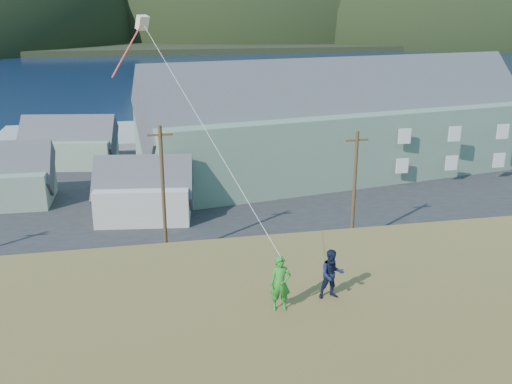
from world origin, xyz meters
TOP-DOWN VIEW (x-y plane):
  - ground at (0.00, 0.00)m, footprint 900.00×900.00m
  - grass_strip at (0.00, -2.00)m, footprint 110.00×8.00m
  - waterfront_lot at (0.00, 17.00)m, footprint 72.00×36.00m
  - wharf at (-6.00, 40.00)m, footprint 26.00×14.00m
  - far_shore at (0.00, 330.00)m, footprint 900.00×320.00m
  - far_hills at (35.59, 279.38)m, footprint 760.00×265.00m
  - lodge at (18.36, 19.02)m, footprint 40.75×17.59m
  - shed_white at (-1.23, 9.84)m, footprint 8.26×6.03m
  - shed_palegreen_far at (-8.71, 27.50)m, footprint 10.47×7.03m
  - utility_poles at (-1.56, 1.50)m, footprint 31.11×0.24m
  - parked_cars at (-7.24, 19.98)m, footprint 22.35×12.88m
  - kite_flyer_green at (2.77, -18.52)m, footprint 0.69×0.50m
  - kite_flyer_navy at (4.57, -18.12)m, footprint 0.82×0.65m
  - kite_rig at (-0.86, -10.45)m, footprint 2.44×4.52m

SIDE VIEW (x-z plane):
  - ground at x=0.00m, z-range 0.00..0.00m
  - grass_strip at x=0.00m, z-range 0.00..0.10m
  - waterfront_lot at x=0.00m, z-range 0.00..0.12m
  - wharf at x=-6.00m, z-range 0.00..0.90m
  - parked_cars at x=-7.24m, z-range 0.08..1.65m
  - far_shore at x=0.00m, z-range 0.00..2.00m
  - far_hills at x=35.59m, z-range -69.50..73.50m
  - shed_white at x=-1.23m, z-range -0.70..5.41m
  - shed_palegreen_far at x=-8.71m, z-range -0.76..5.76m
  - utility_poles at x=-1.56m, z-range -0.18..8.88m
  - lodge at x=18.36m, z-range -1.62..12.26m
  - kite_flyer_navy at x=4.57m, z-range 7.20..8.86m
  - kite_flyer_green at x=2.77m, z-range 7.20..8.97m
  - kite_rig at x=-0.86m, z-range 9.67..20.97m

